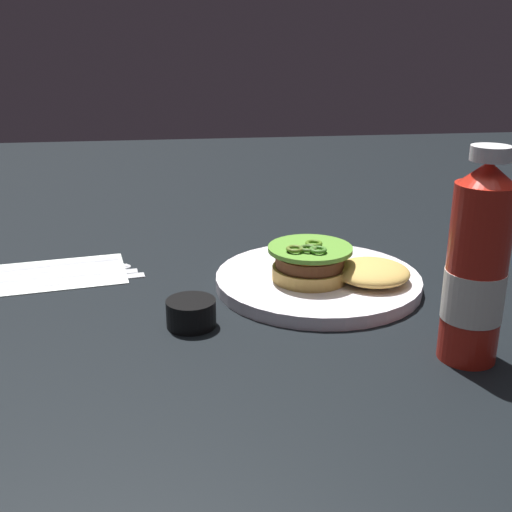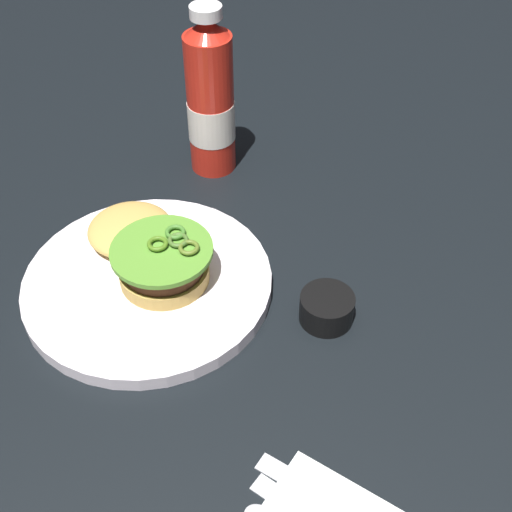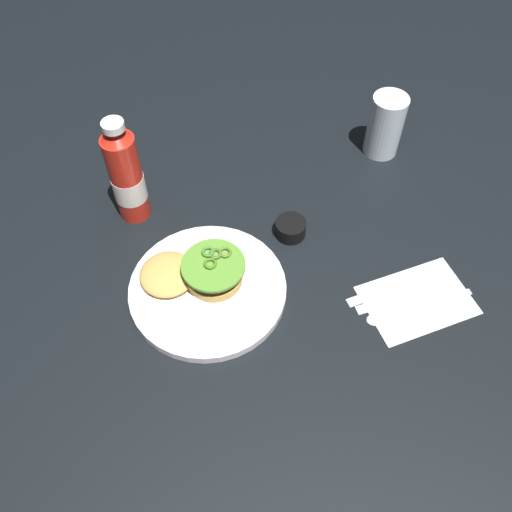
{
  "view_description": "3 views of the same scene",
  "coord_description": "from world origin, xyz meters",
  "px_view_note": "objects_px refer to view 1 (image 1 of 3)",
  "views": [
    {
      "loc": [
        -0.04,
        -0.61,
        0.33
      ],
      "look_at": [
        0.05,
        0.09,
        0.08
      ],
      "focal_mm": 43.89,
      "sensor_mm": 36.0,
      "label": 1
    },
    {
      "loc": [
        -0.3,
        0.48,
        0.56
      ],
      "look_at": [
        0.05,
        0.09,
        0.06
      ],
      "focal_mm": 47.58,
      "sensor_mm": 36.0,
      "label": 2
    },
    {
      "loc": [
        0.18,
        0.7,
        0.82
      ],
      "look_at": [
        0.06,
        0.14,
        0.05
      ],
      "focal_mm": 38.21,
      "sensor_mm": 36.0,
      "label": 3
    }
  ],
  "objects_px": {
    "spoon_utensil": "(80,267)",
    "fork_utensil": "(71,261)",
    "napkin": "(59,274)",
    "burger_sandwich": "(333,266)",
    "ketchup_bottle": "(476,270)",
    "condiment_cup": "(191,313)",
    "dinner_plate": "(318,281)",
    "butter_knife": "(77,273)",
    "steak_knife": "(78,279)"
  },
  "relations": [
    {
      "from": "ketchup_bottle",
      "to": "condiment_cup",
      "type": "xyz_separation_m",
      "value": [
        -0.29,
        0.12,
        -0.08
      ]
    },
    {
      "from": "napkin",
      "to": "burger_sandwich",
      "type": "bearing_deg",
      "value": -17.2
    },
    {
      "from": "napkin",
      "to": "spoon_utensil",
      "type": "bearing_deg",
      "value": 29.41
    },
    {
      "from": "burger_sandwich",
      "to": "ketchup_bottle",
      "type": "height_order",
      "value": "ketchup_bottle"
    },
    {
      "from": "burger_sandwich",
      "to": "butter_knife",
      "type": "height_order",
      "value": "burger_sandwich"
    },
    {
      "from": "burger_sandwich",
      "to": "spoon_utensil",
      "type": "bearing_deg",
      "value": 159.15
    },
    {
      "from": "ketchup_bottle",
      "to": "condiment_cup",
      "type": "distance_m",
      "value": 0.32
    },
    {
      "from": "burger_sandwich",
      "to": "spoon_utensil",
      "type": "height_order",
      "value": "burger_sandwich"
    },
    {
      "from": "condiment_cup",
      "to": "napkin",
      "type": "relative_size",
      "value": 0.32
    },
    {
      "from": "ketchup_bottle",
      "to": "spoon_utensil",
      "type": "height_order",
      "value": "ketchup_bottle"
    },
    {
      "from": "dinner_plate",
      "to": "condiment_cup",
      "type": "xyz_separation_m",
      "value": [
        -0.18,
        -0.1,
        0.01
      ]
    },
    {
      "from": "steak_knife",
      "to": "fork_utensil",
      "type": "height_order",
      "value": "same"
    },
    {
      "from": "ketchup_bottle",
      "to": "spoon_utensil",
      "type": "relative_size",
      "value": 1.12
    },
    {
      "from": "ketchup_bottle",
      "to": "steak_knife",
      "type": "relative_size",
      "value": 1.08
    },
    {
      "from": "butter_knife",
      "to": "spoon_utensil",
      "type": "relative_size",
      "value": 0.97
    },
    {
      "from": "ketchup_bottle",
      "to": "spoon_utensil",
      "type": "distance_m",
      "value": 0.56
    },
    {
      "from": "butter_knife",
      "to": "spoon_utensil",
      "type": "height_order",
      "value": "same"
    },
    {
      "from": "dinner_plate",
      "to": "burger_sandwich",
      "type": "bearing_deg",
      "value": -55.09
    },
    {
      "from": "burger_sandwich",
      "to": "condiment_cup",
      "type": "bearing_deg",
      "value": -157.56
    },
    {
      "from": "butter_knife",
      "to": "spoon_utensil",
      "type": "xyz_separation_m",
      "value": [
        0.0,
        0.03,
        0.0
      ]
    },
    {
      "from": "condiment_cup",
      "to": "spoon_utensil",
      "type": "xyz_separation_m",
      "value": [
        -0.16,
        0.21,
        -0.01
      ]
    },
    {
      "from": "condiment_cup",
      "to": "fork_utensil",
      "type": "bearing_deg",
      "value": 125.85
    },
    {
      "from": "spoon_utensil",
      "to": "dinner_plate",
      "type": "bearing_deg",
      "value": -18.54
    },
    {
      "from": "burger_sandwich",
      "to": "condiment_cup",
      "type": "height_order",
      "value": "burger_sandwich"
    },
    {
      "from": "fork_utensil",
      "to": "burger_sandwich",
      "type": "bearing_deg",
      "value": -23.56
    },
    {
      "from": "burger_sandwich",
      "to": "condiment_cup",
      "type": "distance_m",
      "value": 0.21
    },
    {
      "from": "butter_knife",
      "to": "fork_utensil",
      "type": "relative_size",
      "value": 1.14
    },
    {
      "from": "napkin",
      "to": "steak_knife",
      "type": "height_order",
      "value": "steak_knife"
    },
    {
      "from": "steak_knife",
      "to": "napkin",
      "type": "bearing_deg",
      "value": 133.33
    },
    {
      "from": "steak_knife",
      "to": "fork_utensil",
      "type": "bearing_deg",
      "value": 105.0
    },
    {
      "from": "fork_utensil",
      "to": "napkin",
      "type": "bearing_deg",
      "value": -105.52
    },
    {
      "from": "ketchup_bottle",
      "to": "steak_knife",
      "type": "xyz_separation_m",
      "value": [
        -0.44,
        0.28,
        -0.1
      ]
    },
    {
      "from": "dinner_plate",
      "to": "spoon_utensil",
      "type": "xyz_separation_m",
      "value": [
        -0.33,
        0.11,
        -0.0
      ]
    },
    {
      "from": "burger_sandwich",
      "to": "steak_knife",
      "type": "relative_size",
      "value": 0.88
    },
    {
      "from": "napkin",
      "to": "fork_utensil",
      "type": "relative_size",
      "value": 1.09
    },
    {
      "from": "burger_sandwich",
      "to": "fork_utensil",
      "type": "relative_size",
      "value": 1.08
    },
    {
      "from": "dinner_plate",
      "to": "steak_knife",
      "type": "bearing_deg",
      "value": 169.43
    },
    {
      "from": "burger_sandwich",
      "to": "spoon_utensil",
      "type": "xyz_separation_m",
      "value": [
        -0.35,
        0.13,
        -0.03
      ]
    },
    {
      "from": "steak_knife",
      "to": "butter_knife",
      "type": "xyz_separation_m",
      "value": [
        -0.0,
        0.02,
        0.0
      ]
    },
    {
      "from": "ketchup_bottle",
      "to": "butter_knife",
      "type": "bearing_deg",
      "value": 145.69
    },
    {
      "from": "dinner_plate",
      "to": "butter_knife",
      "type": "bearing_deg",
      "value": 165.67
    },
    {
      "from": "condiment_cup",
      "to": "butter_knife",
      "type": "xyz_separation_m",
      "value": [
        -0.16,
        0.19,
        -0.01
      ]
    },
    {
      "from": "ketchup_bottle",
      "to": "fork_utensil",
      "type": "bearing_deg",
      "value": 142.27
    },
    {
      "from": "butter_knife",
      "to": "steak_knife",
      "type": "bearing_deg",
      "value": -78.26
    },
    {
      "from": "napkin",
      "to": "butter_knife",
      "type": "height_order",
      "value": "butter_knife"
    },
    {
      "from": "burger_sandwich",
      "to": "ketchup_bottle",
      "type": "xyz_separation_m",
      "value": [
        0.1,
        -0.2,
        0.06
      ]
    },
    {
      "from": "ketchup_bottle",
      "to": "napkin",
      "type": "bearing_deg",
      "value": 146.38
    },
    {
      "from": "condiment_cup",
      "to": "butter_knife",
      "type": "height_order",
      "value": "condiment_cup"
    },
    {
      "from": "spoon_utensil",
      "to": "fork_utensil",
      "type": "bearing_deg",
      "value": 122.21
    },
    {
      "from": "spoon_utensil",
      "to": "condiment_cup",
      "type": "bearing_deg",
      "value": -53.72
    }
  ]
}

